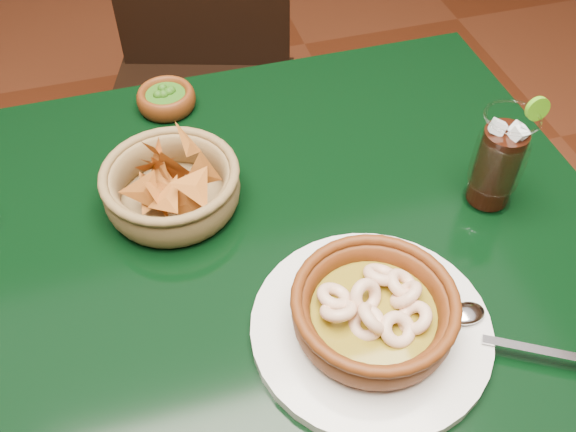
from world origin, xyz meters
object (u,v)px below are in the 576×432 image
object	(u,v)px
shrimp_plate	(374,316)
cola_drink	(499,161)
dining_table	(192,300)
dining_chair	(201,81)
chip_basket	(172,186)

from	to	relation	value
shrimp_plate	cola_drink	distance (m)	0.30
dining_table	dining_chair	distance (m)	0.73
chip_basket	cola_drink	world-z (taller)	cola_drink
chip_basket	cola_drink	distance (m)	0.45
dining_table	dining_chair	size ratio (longest dim) A/B	1.27
dining_chair	shrimp_plate	xyz separation A→B (m)	(0.06, -0.89, 0.27)
dining_chair	chip_basket	bearing A→B (deg)	-102.35
dining_table	dining_chair	world-z (taller)	dining_chair
shrimp_plate	cola_drink	size ratio (longest dim) A/B	2.15
shrimp_plate	chip_basket	bearing A→B (deg)	124.70
dining_table	chip_basket	bearing A→B (deg)	87.15
dining_chair	dining_table	bearing A→B (deg)	-101.01
dining_chair	shrimp_plate	bearing A→B (deg)	-86.05
dining_table	dining_chair	bearing A→B (deg)	78.99
cola_drink	chip_basket	bearing A→B (deg)	165.07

